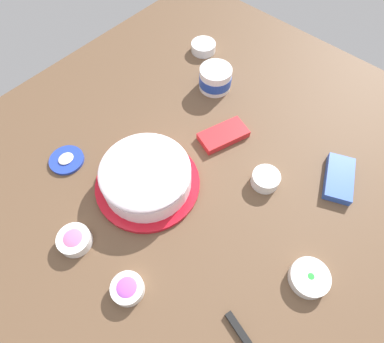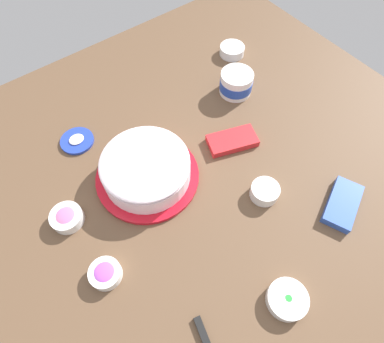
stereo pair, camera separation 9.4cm
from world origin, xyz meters
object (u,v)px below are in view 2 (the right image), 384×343
at_px(frosting_tub_lid, 77,141).
at_px(candy_box_lower, 343,204).
at_px(frosted_cake, 146,169).
at_px(sprinkle_bowl_green, 287,299).
at_px(sprinkle_bowl_pink, 67,217).
at_px(candy_box_upper, 232,141).
at_px(frosting_tub, 236,83).
at_px(sprinkle_bowl_blue, 232,50).
at_px(sprinkle_bowl_rainbow, 105,273).
at_px(sprinkle_bowl_yellow, 265,191).

distance_m(frosting_tub_lid, candy_box_lower, 0.83).
bearing_deg(frosted_cake, sprinkle_bowl_green, 99.03).
distance_m(sprinkle_bowl_pink, candy_box_upper, 0.54).
bearing_deg(frosting_tub, sprinkle_bowl_blue, -127.33).
bearing_deg(frosting_tub_lid, sprinkle_bowl_blue, -178.06).
relative_size(frosted_cake, sprinkle_bowl_pink, 3.50).
relative_size(sprinkle_bowl_green, candy_box_upper, 0.64).
height_order(frosted_cake, sprinkle_bowl_blue, frosted_cake).
bearing_deg(sprinkle_bowl_rainbow, frosting_tub_lid, -107.16).
height_order(sprinkle_bowl_yellow, candy_box_upper, sprinkle_bowl_yellow).
distance_m(sprinkle_bowl_yellow, sprinkle_bowl_rainbow, 0.48).
bearing_deg(sprinkle_bowl_green, frosting_tub_lid, -75.85).
relative_size(sprinkle_bowl_yellow, sprinkle_bowl_blue, 0.87).
bearing_deg(frosting_tub, frosted_cake, 14.12).
distance_m(sprinkle_bowl_blue, candy_box_upper, 0.43).
relative_size(sprinkle_bowl_yellow, sprinkle_bowl_green, 0.83).
bearing_deg(sprinkle_bowl_pink, sprinkle_bowl_green, 122.74).
bearing_deg(frosted_cake, sprinkle_bowl_yellow, 133.24).
distance_m(sprinkle_bowl_pink, sprinkle_bowl_blue, 0.85).
xyz_separation_m(frosted_cake, sprinkle_bowl_pink, (0.25, -0.02, -0.03)).
xyz_separation_m(frosting_tub_lid, sprinkle_bowl_blue, (-0.67, -0.02, 0.01)).
bearing_deg(frosting_tub, sprinkle_bowl_green, 59.11).
xyz_separation_m(sprinkle_bowl_green, candy_box_lower, (-0.31, -0.08, -0.00)).
bearing_deg(sprinkle_bowl_blue, frosting_tub_lid, 1.94).
height_order(frosting_tub, candy_box_lower, frosting_tub).
bearing_deg(candy_box_lower, candy_box_upper, -97.64).
bearing_deg(sprinkle_bowl_blue, candy_box_upper, 49.44).
relative_size(frosting_tub, candy_box_lower, 0.74).
bearing_deg(candy_box_lower, frosting_tub_lid, -76.82).
height_order(frosted_cake, sprinkle_bowl_rainbow, frosted_cake).
distance_m(sprinkle_bowl_rainbow, candy_box_lower, 0.67).
xyz_separation_m(sprinkle_bowl_yellow, candy_box_lower, (-0.15, 0.16, -0.01)).
height_order(frosting_tub, sprinkle_bowl_pink, frosting_tub).
bearing_deg(frosting_tub, sprinkle_bowl_pink, 7.77).
bearing_deg(frosted_cake, frosting_tub, -165.88).
distance_m(frosting_tub_lid, candy_box_upper, 0.50).
height_order(sprinkle_bowl_pink, candy_box_lower, sprinkle_bowl_pink).
relative_size(sprinkle_bowl_rainbow, sprinkle_bowl_green, 0.82).
relative_size(frosted_cake, sprinkle_bowl_green, 3.09).
height_order(frosted_cake, candy_box_lower, frosted_cake).
xyz_separation_m(frosting_tub, sprinkle_bowl_yellow, (0.21, 0.36, -0.02)).
height_order(frosting_tub, sprinkle_bowl_yellow, frosting_tub).
xyz_separation_m(sprinkle_bowl_blue, candy_box_lower, (0.18, 0.68, -0.01)).
xyz_separation_m(frosting_tub, frosting_tub_lid, (0.55, -0.14, -0.04)).
distance_m(frosting_tub_lid, sprinkle_bowl_rainbow, 0.45).
xyz_separation_m(sprinkle_bowl_rainbow, candy_box_upper, (-0.53, -0.12, -0.01)).
distance_m(frosting_tub, sprinkle_bowl_green, 0.71).
xyz_separation_m(frosting_tub, candy_box_upper, (0.16, 0.17, -0.03)).
bearing_deg(sprinkle_bowl_pink, frosting_tub, -172.23).
relative_size(frosting_tub, sprinkle_bowl_blue, 1.21).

